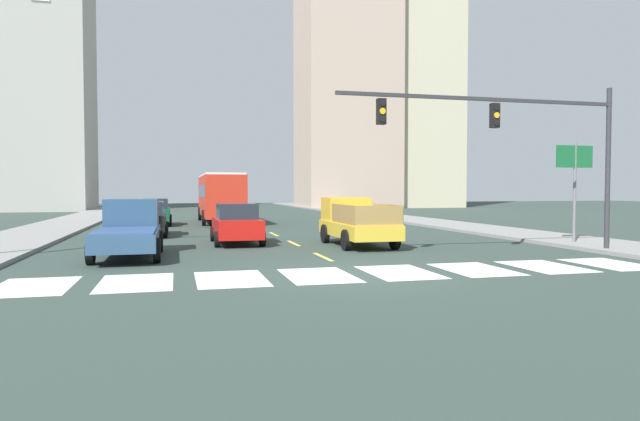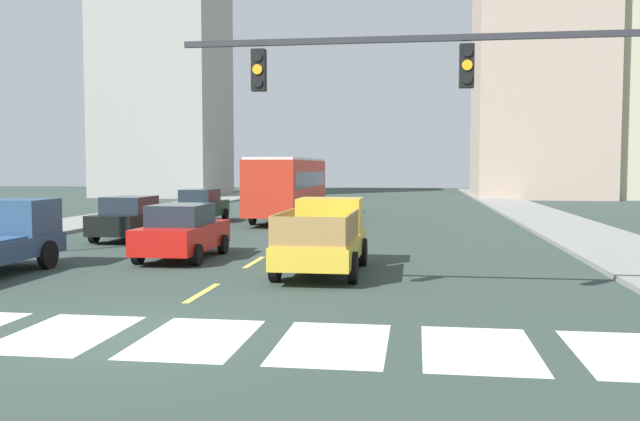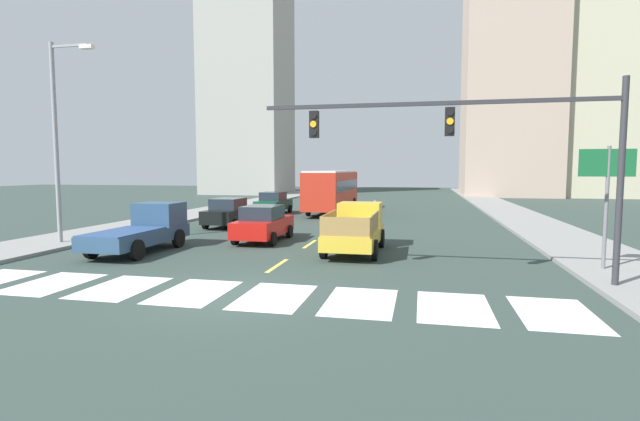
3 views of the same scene
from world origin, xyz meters
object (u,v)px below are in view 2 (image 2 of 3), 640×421
Objects in this scene: sedan_near_right at (182,232)px; sedan_far at (201,206)px; pickup_stakebed at (325,237)px; traffic_signal_gantry at (532,96)px; city_bus at (288,184)px; sedan_mid at (131,218)px.

sedan_far is at bearing 106.25° from sedan_near_right.
sedan_near_right is at bearing 159.36° from pickup_stakebed.
city_bus is at bearing 112.18° from traffic_signal_gantry.
city_bus is (-4.26, 17.06, 1.02)m from pickup_stakebed.
sedan_mid is 8.33m from sedan_far.
sedan_near_right is 12.00m from traffic_signal_gantry.
pickup_stakebed is at bearing 133.68° from traffic_signal_gantry.
pickup_stakebed is at bearing -77.32° from city_bus.
sedan_near_right is 0.42× the size of traffic_signal_gantry.
sedan_near_right is (-0.45, -15.36, -1.09)m from city_bus.
sedan_mid is at bearing 138.79° from traffic_signal_gantry.
sedan_mid is at bearing 128.20° from sedan_near_right.
traffic_signal_gantry is (13.20, -19.99, 3.39)m from sedan_far.
traffic_signal_gantry is at bearing -47.11° from pickup_stakebed.
city_bus is 2.45× the size of sedan_near_right.
sedan_near_right is (3.90, -5.04, 0.00)m from sedan_mid.
traffic_signal_gantry is (8.96, -21.98, 2.30)m from city_bus.
city_bus is at bearing 103.24° from pickup_stakebed.
city_bus reaches higher than sedan_mid.
sedan_far is (0.12, 8.33, 0.00)m from sedan_mid.
traffic_signal_gantry is (4.70, -4.92, 3.32)m from pickup_stakebed.
sedan_far is 13.89m from sedan_near_right.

